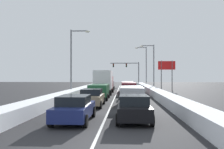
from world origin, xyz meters
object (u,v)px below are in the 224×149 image
at_px(box_truck_center_lane_fourth, 104,81).
at_px(suv_gray_center_lane_fifth, 108,85).
at_px(street_lamp_left_mid, 74,57).
at_px(roadside_sign_right, 167,68).
at_px(suv_silver_right_lane_second, 131,94).
at_px(suv_white_right_lane_fifth, 127,85).
at_px(sedan_charcoal_right_lane_third, 130,92).
at_px(sedan_navy_center_lane_nearest, 74,108).
at_px(sedan_tan_center_lane_second, 92,97).
at_px(suv_green_center_lane_third, 99,90).
at_px(suv_maroon_right_lane_fourth, 129,87).
at_px(sedan_black_right_lane_nearest, 134,108).
at_px(street_lamp_right_near, 152,63).
at_px(traffic_light_gantry, 130,69).
at_px(street_lamp_right_mid, 145,64).

distance_m(box_truck_center_lane_fourth, suv_gray_center_lane_fifth, 8.09).
height_order(street_lamp_left_mid, roadside_sign_right, street_lamp_left_mid).
height_order(suv_silver_right_lane_second, street_lamp_left_mid, street_lamp_left_mid).
bearing_deg(street_lamp_left_mid, suv_white_right_lane_fifth, 50.37).
relative_size(suv_silver_right_lane_second, sedan_charcoal_right_lane_third, 1.09).
xyz_separation_m(sedan_charcoal_right_lane_third, suv_gray_center_lane_fifth, (-3.56, 14.27, 0.25)).
height_order(sedan_navy_center_lane_nearest, sedan_tan_center_lane_second, same).
bearing_deg(sedan_charcoal_right_lane_third, suv_green_center_lane_third, -157.47).
height_order(suv_maroon_right_lane_fourth, sedan_navy_center_lane_nearest, suv_maroon_right_lane_fourth).
relative_size(suv_green_center_lane_third, box_truck_center_lane_fourth, 0.68).
bearing_deg(street_lamp_left_mid, sedan_tan_center_lane_second, -69.77).
bearing_deg(sedan_black_right_lane_nearest, street_lamp_left_mid, 113.20).
xyz_separation_m(suv_maroon_right_lane_fourth, suv_gray_center_lane_fifth, (-3.53, 8.32, 0.00)).
bearing_deg(street_lamp_right_near, sedan_tan_center_lane_second, -109.10).
relative_size(suv_gray_center_lane_fifth, traffic_light_gantry, 0.65).
xyz_separation_m(suv_maroon_right_lane_fourth, traffic_light_gantry, (0.77, 27.64, 3.48)).
relative_size(sedan_navy_center_lane_nearest, roadside_sign_right, 0.82).
distance_m(sedan_charcoal_right_lane_third, sedan_navy_center_lane_nearest, 14.68).
relative_size(sedan_tan_center_lane_second, box_truck_center_lane_fourth, 0.62).
xyz_separation_m(suv_silver_right_lane_second, roadside_sign_right, (7.30, 23.59, 3.00)).
distance_m(suv_maroon_right_lane_fourth, suv_gray_center_lane_fifth, 9.04).
distance_m(sedan_black_right_lane_nearest, roadside_sign_right, 31.60).
bearing_deg(street_lamp_left_mid, suv_maroon_right_lane_fourth, 19.89).
relative_size(sedan_tan_center_lane_second, roadside_sign_right, 0.82).
xyz_separation_m(suv_green_center_lane_third, street_lamp_right_near, (7.74, 16.27, 3.91)).
bearing_deg(suv_silver_right_lane_second, sedan_tan_center_lane_second, -169.24).
relative_size(suv_silver_right_lane_second, street_lamp_right_mid, 0.53).
relative_size(suv_silver_right_lane_second, suv_green_center_lane_third, 1.00).
distance_m(suv_gray_center_lane_fifth, traffic_light_gantry, 20.09).
xyz_separation_m(traffic_light_gantry, street_lamp_right_mid, (3.22, -8.03, 0.92)).
distance_m(suv_maroon_right_lane_fourth, roadside_sign_right, 13.39).
relative_size(sedan_black_right_lane_nearest, box_truck_center_lane_fourth, 0.62).
distance_m(sedan_navy_center_lane_nearest, suv_gray_center_lane_fifth, 28.52).
bearing_deg(street_lamp_right_near, suv_gray_center_lane_fifth, -175.88).
height_order(box_truck_center_lane_fourth, traffic_light_gantry, traffic_light_gantry).
bearing_deg(sedan_black_right_lane_nearest, street_lamp_right_near, 81.30).
height_order(suv_white_right_lane_fifth, suv_green_center_lane_third, same).
bearing_deg(sedan_tan_center_lane_second, street_lamp_left_mid, 110.23).
height_order(sedan_charcoal_right_lane_third, street_lamp_left_mid, street_lamp_left_mid).
height_order(suv_gray_center_lane_fifth, traffic_light_gantry, traffic_light_gantry).
bearing_deg(sedan_tan_center_lane_second, street_lamp_right_near, 70.90).
distance_m(suv_gray_center_lane_fifth, roadside_sign_right, 11.51).
bearing_deg(suv_white_right_lane_fifth, sedan_navy_center_lane_nearest, -97.28).
height_order(suv_maroon_right_lane_fourth, suv_green_center_lane_third, same).
distance_m(suv_maroon_right_lane_fourth, street_lamp_left_mid, 8.91).
bearing_deg(sedan_black_right_lane_nearest, sedan_charcoal_right_lane_third, 89.56).
bearing_deg(suv_green_center_lane_third, sedan_navy_center_lane_nearest, -90.23).
relative_size(suv_green_center_lane_third, traffic_light_gantry, 0.65).
bearing_deg(street_lamp_right_mid, sedan_black_right_lane_nearest, -95.89).
bearing_deg(traffic_light_gantry, sedan_tan_center_lane_second, -95.83).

